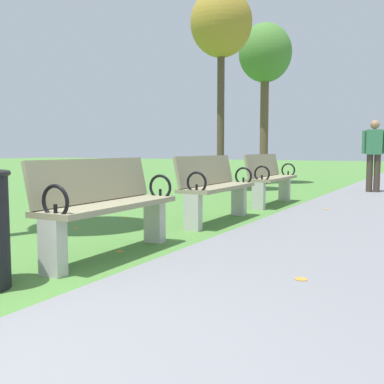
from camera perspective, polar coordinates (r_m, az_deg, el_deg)
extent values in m
cube|color=gray|center=(4.29, -9.96, -1.64)|extent=(0.46, 1.61, 0.05)
cube|color=gray|center=(4.39, -11.97, 1.43)|extent=(0.15, 1.60, 0.40)
cube|color=#B7B5AD|center=(3.78, -16.81, -6.57)|extent=(0.20, 0.12, 0.45)
cube|color=#B7B5AD|center=(4.92, -4.63, -3.63)|extent=(0.20, 0.12, 0.45)
torus|color=black|center=(3.67, -16.51, -1.14)|extent=(0.27, 0.03, 0.27)
cylinder|color=black|center=(3.68, -16.48, -2.38)|extent=(0.03, 0.03, 0.12)
torus|color=black|center=(4.87, -3.94, 0.60)|extent=(0.27, 0.03, 0.27)
cylinder|color=black|center=(4.87, -3.94, -0.34)|extent=(0.03, 0.03, 0.12)
cube|color=gray|center=(6.24, 3.28, 0.57)|extent=(0.46, 1.61, 0.05)
cube|color=gray|center=(6.30, 1.72, 2.68)|extent=(0.14, 1.60, 0.40)
cube|color=#B7B5AD|center=(5.60, 0.12, -2.52)|extent=(0.20, 0.12, 0.45)
cube|color=#B7B5AD|center=(6.94, 5.81, -1.04)|extent=(0.20, 0.12, 0.45)
torus|color=black|center=(5.52, 0.57, 1.17)|extent=(0.27, 0.03, 0.27)
cylinder|color=black|center=(5.53, 0.57, 0.34)|extent=(0.03, 0.03, 0.12)
torus|color=black|center=(6.90, 6.36, 1.96)|extent=(0.27, 0.03, 0.27)
cylinder|color=black|center=(6.91, 6.35, 1.30)|extent=(0.03, 0.03, 0.12)
cube|color=gray|center=(8.33, 9.94, 1.69)|extent=(0.47, 1.61, 0.05)
cube|color=gray|center=(8.37, 8.72, 3.27)|extent=(0.15, 1.60, 0.40)
cube|color=#B7B5AD|center=(7.65, 8.21, -0.48)|extent=(0.20, 0.12, 0.45)
cube|color=#B7B5AD|center=(9.05, 11.34, 0.36)|extent=(0.20, 0.12, 0.45)
torus|color=black|center=(7.58, 8.63, 2.23)|extent=(0.27, 0.03, 0.27)
cylinder|color=black|center=(7.58, 8.62, 1.63)|extent=(0.03, 0.03, 0.12)
torus|color=black|center=(9.03, 11.78, 2.66)|extent=(0.27, 0.03, 0.27)
cylinder|color=black|center=(9.03, 11.78, 2.15)|extent=(0.03, 0.03, 0.12)
cylinder|color=#4C3D2D|center=(10.86, 3.56, 8.96)|extent=(0.17, 0.17, 3.37)
ellipsoid|color=olive|center=(11.21, 3.62, 20.12)|extent=(1.41, 1.41, 1.55)
cylinder|color=brown|center=(13.37, 8.88, 7.76)|extent=(0.23, 0.23, 3.16)
ellipsoid|color=#477A33|center=(13.62, 9.01, 16.60)|extent=(1.48, 1.48, 1.62)
cylinder|color=#3D3328|center=(11.26, 21.04, 2.18)|extent=(0.14, 0.14, 0.85)
cylinder|color=#3D3328|center=(11.27, 21.86, 2.15)|extent=(0.14, 0.14, 0.85)
cube|color=#33724C|center=(11.25, 21.57, 5.75)|extent=(0.37, 0.27, 0.56)
sphere|color=#9E7051|center=(11.27, 21.64, 7.73)|extent=(0.20, 0.20, 0.20)
cylinder|color=#33724C|center=(11.25, 20.45, 5.79)|extent=(0.09, 0.09, 0.52)
cylinder|color=#93511E|center=(10.18, 5.48, -0.28)|extent=(0.08, 0.08, 0.00)
cylinder|color=#AD6B23|center=(9.71, 8.10, -0.58)|extent=(0.09, 0.09, 0.00)
cylinder|color=#BC842D|center=(6.00, -14.10, -4.31)|extent=(0.09, 0.09, 0.00)
cylinder|color=#BC842D|center=(3.59, 13.32, -10.42)|extent=(0.11, 0.11, 0.00)
cylinder|color=#BC842D|center=(7.79, 16.21, -2.03)|extent=(0.13, 0.13, 0.00)
cylinder|color=#BC842D|center=(4.57, -8.92, -7.21)|extent=(0.09, 0.09, 0.00)
cylinder|color=#AD6B23|center=(6.74, -8.25, -3.15)|extent=(0.10, 0.10, 0.00)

